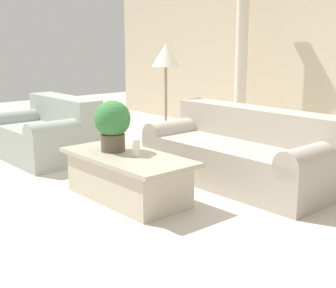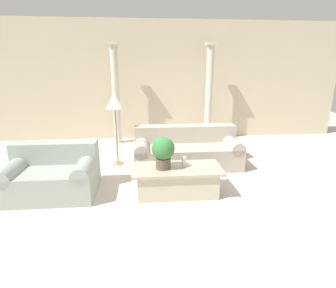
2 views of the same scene
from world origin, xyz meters
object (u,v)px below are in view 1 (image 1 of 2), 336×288
potted_plant (112,123)px  floor_lamp (166,60)px  coffee_table (127,176)px  loveseat (48,133)px  sofa_long (241,153)px

potted_plant → floor_lamp: size_ratio=0.34×
coffee_table → potted_plant: size_ratio=2.81×
loveseat → coffee_table: loveseat is taller
loveseat → potted_plant: bearing=-6.3°
loveseat → coffee_table: size_ratio=0.96×
sofa_long → coffee_table: (-0.36, -1.27, -0.10)m
sofa_long → potted_plant: bearing=-114.3°
coffee_table → potted_plant: (-0.22, -0.01, 0.50)m
coffee_table → loveseat: bearing=174.6°
sofa_long → coffee_table: bearing=-105.7°
loveseat → potted_plant: potted_plant is taller
potted_plant → coffee_table: bearing=2.0°
sofa_long → potted_plant: potted_plant is taller
loveseat → potted_plant: size_ratio=2.70×
loveseat → potted_plant: 1.82m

